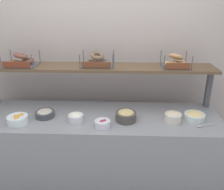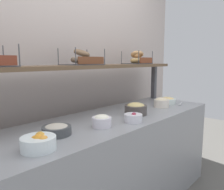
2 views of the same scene
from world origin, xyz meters
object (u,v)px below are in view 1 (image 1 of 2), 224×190
(bowl_beet_salad, at_px, (102,124))
(serving_spoon_near_plate, at_px, (203,126))
(bagel_basket_sesame, at_px, (175,62))
(bagel_basket_poppy, at_px, (97,61))
(bagel_basket_cinnamon_raisin, at_px, (21,61))
(bowl_egg_salad, at_px, (195,116))
(bowl_cream_cheese, at_px, (76,117))
(bowl_hummus, at_px, (126,115))
(bowl_tuna_salad, at_px, (45,113))
(bowl_fruit_salad, at_px, (18,119))
(bowl_potato_salad, at_px, (173,117))

(bowl_beet_salad, bearing_deg, serving_spoon_near_plate, 2.79)
(bowl_beet_salad, xyz_separation_m, bagel_basket_sesame, (0.70, 0.48, 0.44))
(bowl_beet_salad, relative_size, bagel_basket_poppy, 0.42)
(bagel_basket_cinnamon_raisin, bearing_deg, serving_spoon_near_plate, -13.49)
(bowl_beet_salad, xyz_separation_m, bowl_egg_salad, (0.86, 0.18, 0.00))
(bagel_basket_sesame, bearing_deg, bowl_cream_cheese, -157.76)
(bowl_hummus, bearing_deg, bowl_tuna_salad, 176.61)
(bowl_beet_salad, xyz_separation_m, bagel_basket_cinnamon_raisin, (-0.86, 0.47, 0.44))
(bowl_fruit_salad, relative_size, serving_spoon_near_plate, 1.05)
(bowl_cream_cheese, distance_m, bowl_fruit_salad, 0.53)
(bowl_cream_cheese, xyz_separation_m, bowl_tuna_salad, (-0.32, 0.09, -0.01))
(bowl_cream_cheese, distance_m, bowl_egg_salad, 1.12)
(bowl_egg_salad, height_order, bagel_basket_poppy, bagel_basket_poppy)
(bowl_beet_salad, distance_m, bagel_basket_poppy, 0.67)
(bowl_potato_salad, bearing_deg, bowl_beet_salad, -168.75)
(bowl_beet_salad, bearing_deg, bowl_fruit_salad, 177.35)
(bowl_cream_cheese, height_order, bowl_tuna_salad, bowl_cream_cheese)
(bowl_hummus, distance_m, bagel_basket_sesame, 0.73)
(bowl_fruit_salad, distance_m, bagel_basket_poppy, 0.94)
(bowl_beet_salad, bearing_deg, bowl_cream_cheese, 160.74)
(bowl_cream_cheese, relative_size, bowl_beet_salad, 0.99)
(bowl_hummus, height_order, bagel_basket_cinnamon_raisin, bagel_basket_cinnamon_raisin)
(bowl_cream_cheese, bearing_deg, bowl_hummus, 5.19)
(bowl_tuna_salad, relative_size, bowl_egg_salad, 0.97)
(serving_spoon_near_plate, bearing_deg, bagel_basket_cinnamon_raisin, 166.51)
(bowl_fruit_salad, distance_m, bagel_basket_sesame, 1.60)
(bowl_egg_salad, xyz_separation_m, serving_spoon_near_plate, (0.04, -0.14, -0.03))
(bagel_basket_sesame, bearing_deg, bowl_egg_salad, -61.04)
(bowl_beet_salad, distance_m, serving_spoon_near_plate, 0.90)
(bowl_tuna_salad, xyz_separation_m, bowl_egg_salad, (1.43, 0.01, -0.00))
(bowl_fruit_salad, relative_size, bowl_tuna_salad, 1.00)
(bowl_cream_cheese, relative_size, bowl_potato_salad, 0.91)
(bagel_basket_cinnamon_raisin, bearing_deg, bowl_potato_salad, -12.63)
(bowl_hummus, distance_m, serving_spoon_near_plate, 0.70)
(bowl_cream_cheese, distance_m, bowl_beet_salad, 0.27)
(serving_spoon_near_plate, relative_size, bagel_basket_cinnamon_raisin, 0.55)
(bowl_tuna_salad, distance_m, bagel_basket_cinnamon_raisin, 0.60)
(bowl_fruit_salad, relative_size, bagel_basket_sesame, 0.65)
(serving_spoon_near_plate, xyz_separation_m, bagel_basket_sesame, (-0.20, 0.43, 0.47))
(bowl_fruit_salad, bearing_deg, bowl_potato_salad, 3.70)
(serving_spoon_near_plate, xyz_separation_m, bagel_basket_poppy, (-0.98, 0.45, 0.47))
(serving_spoon_near_plate, relative_size, bagel_basket_sesame, 0.62)
(serving_spoon_near_plate, bearing_deg, bowl_potato_salad, 161.51)
(bowl_tuna_salad, distance_m, bagel_basket_poppy, 0.73)
(bowl_tuna_salad, relative_size, serving_spoon_near_plate, 1.05)
(bagel_basket_cinnamon_raisin, bearing_deg, bowl_fruit_salad, -79.64)
(bowl_cream_cheese, bearing_deg, bowl_potato_salad, 2.51)
(bowl_cream_cheese, xyz_separation_m, serving_spoon_near_plate, (1.15, -0.05, -0.04))
(bagel_basket_cinnamon_raisin, xyz_separation_m, bagel_basket_poppy, (0.77, 0.02, -0.00))
(bowl_tuna_salad, bearing_deg, bowl_egg_salad, 0.22)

